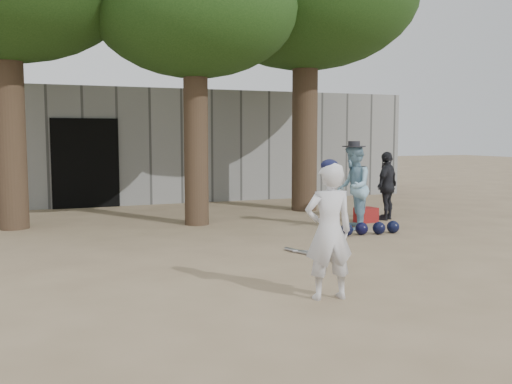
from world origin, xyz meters
name	(u,v)px	position (x,y,z in m)	size (l,w,h in m)	color
ground	(242,274)	(0.00, 0.00, 0.00)	(70.00, 70.00, 0.00)	#937C5E
boy_player	(329,231)	(0.49, -1.39, 0.75)	(0.54, 0.36, 1.49)	silver
spectator_blue	(353,187)	(3.20, 2.53, 0.80)	(0.78, 0.61, 1.61)	#82AFC9
spectator_dark	(387,186)	(4.52, 3.35, 0.72)	(0.85, 0.35, 1.44)	black
red_bag	(366,215)	(3.92, 3.20, 0.15)	(0.42, 0.32, 0.30)	maroon
back_building	(119,145)	(0.00, 10.33, 1.50)	(16.00, 5.24, 3.00)	gray
helmet_row	(363,229)	(3.02, 1.88, 0.12)	(1.51, 0.33, 0.23)	black
bat_pile	(309,252)	(1.37, 0.78, 0.03)	(0.60, 0.73, 0.06)	#ABAAB0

